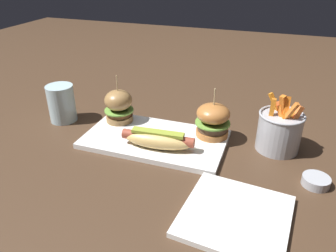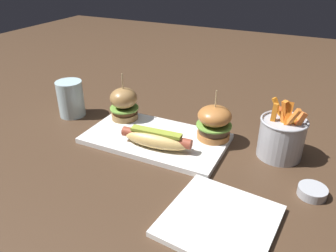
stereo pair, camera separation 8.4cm
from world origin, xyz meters
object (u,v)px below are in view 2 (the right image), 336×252
object	(u,v)px
platter_main	(156,138)
hot_dog	(156,139)
slider_left	(124,103)
sauce_ramekin	(312,191)
fries_bucket	(282,137)
slider_right	(214,122)
water_glass	(71,99)
side_plate	(220,221)

from	to	relation	value
platter_main	hot_dog	distance (m)	0.06
slider_left	hot_dog	bearing A→B (deg)	-32.72
hot_dog	platter_main	bearing A→B (deg)	120.09
hot_dog	sauce_ramekin	xyz separation A→B (m)	(0.37, -0.01, -0.03)
platter_main	slider_left	bearing A→B (deg)	156.97
fries_bucket	slider_right	bearing A→B (deg)	-176.70
hot_dog	water_glass	size ratio (longest dim) A/B	1.69
slider_left	water_glass	distance (m)	0.18
hot_dog	side_plate	xyz separation A→B (m)	(0.22, -0.17, -0.03)
platter_main	fries_bucket	world-z (taller)	fries_bucket
slider_right	side_plate	world-z (taller)	slider_right
slider_left	water_glass	world-z (taller)	slider_left
slider_left	sauce_ramekin	size ratio (longest dim) A/B	2.34
platter_main	side_plate	xyz separation A→B (m)	(0.25, -0.22, -0.00)
platter_main	side_plate	world-z (taller)	platter_main
hot_dog	slider_right	bearing A→B (deg)	42.78
platter_main	sauce_ramekin	size ratio (longest dim) A/B	6.30
fries_bucket	side_plate	size ratio (longest dim) A/B	0.75
slider_left	fries_bucket	size ratio (longest dim) A/B	0.93
hot_dog	side_plate	distance (m)	0.28
sauce_ramekin	fries_bucket	bearing A→B (deg)	124.68
platter_main	slider_right	size ratio (longest dim) A/B	2.77
fries_bucket	side_plate	bearing A→B (deg)	-102.04
slider_right	fries_bucket	size ratio (longest dim) A/B	0.90
hot_dog	water_glass	bearing A→B (deg)	167.51
sauce_ramekin	side_plate	size ratio (longest dim) A/B	0.30
slider_right	fries_bucket	distance (m)	0.17
platter_main	hot_dog	world-z (taller)	hot_dog
slider_left	slider_right	distance (m)	0.28
platter_main	water_glass	bearing A→B (deg)	174.79
fries_bucket	side_plate	distance (m)	0.30
hot_dog	sauce_ramekin	bearing A→B (deg)	-1.72
hot_dog	slider_left	xyz separation A→B (m)	(-0.16, 0.10, 0.02)
platter_main	fries_bucket	size ratio (longest dim) A/B	2.50
slider_right	side_plate	distance (m)	0.30
sauce_ramekin	slider_right	bearing A→B (deg)	155.43
side_plate	water_glass	bearing A→B (deg)	156.26
slider_right	side_plate	xyz separation A→B (m)	(0.11, -0.28, -0.05)
slider_right	sauce_ramekin	size ratio (longest dim) A/B	2.27
platter_main	side_plate	distance (m)	0.33
platter_main	slider_right	distance (m)	0.16
slider_right	side_plate	bearing A→B (deg)	-68.74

